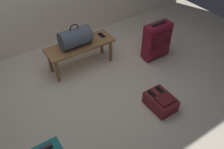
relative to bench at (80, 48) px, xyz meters
The scene contains 6 objects.
ground_plane 0.82m from the bench, 103.40° to the right, with size 6.60×6.60×0.00m, color beige.
bench is the anchor object (origin of this frame).
duffel_bag_slate 0.20m from the bench, behind, with size 0.44×0.26×0.34m.
cell_phone 0.39m from the bench, ahead, with size 0.07×0.14×0.01m.
suitcase_upright_burgundy 1.17m from the bench, 22.67° to the right, with size 0.43×0.21×0.63m.
backpack_maroon 1.38m from the bench, 71.28° to the right, with size 0.28×0.38×0.21m.
Camera 1 is at (-1.02, -1.91, 2.31)m, focal length 38.15 mm.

